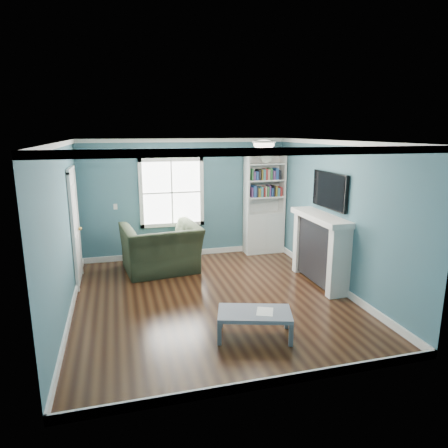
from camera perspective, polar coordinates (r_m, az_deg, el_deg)
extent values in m
plane|color=black|center=(6.84, -1.65, -10.60)|extent=(5.00, 5.00, 0.00)
plane|color=#3D6B7B|center=(8.83, -5.51, 3.61)|extent=(4.50, 0.00, 4.50)
plane|color=#3D6B7B|center=(4.14, 6.43, -7.50)|extent=(4.50, 0.00, 4.50)
plane|color=#3D6B7B|center=(6.31, -22.01, -1.14)|extent=(0.00, 5.00, 5.00)
plane|color=#3D6B7B|center=(7.27, 15.78, 1.11)|extent=(0.00, 5.00, 5.00)
plane|color=white|center=(6.26, -1.81, 11.73)|extent=(5.00, 5.00, 0.00)
cube|color=white|center=(9.10, -5.33, -4.13)|extent=(4.50, 0.03, 0.12)
cube|color=white|center=(4.73, 5.94, -21.66)|extent=(4.50, 0.03, 0.12)
cube|color=white|center=(6.71, -20.96, -11.46)|extent=(0.03, 5.00, 0.12)
cube|color=white|center=(7.61, 15.10, -8.06)|extent=(0.03, 5.00, 0.12)
cube|color=white|center=(8.70, -5.68, 11.80)|extent=(4.50, 0.04, 0.08)
cube|color=white|center=(3.90, 6.80, 10.22)|extent=(4.50, 0.04, 0.08)
cube|color=white|center=(6.15, -22.84, 10.34)|extent=(0.04, 5.00, 0.08)
cube|color=white|center=(7.12, 16.28, 11.07)|extent=(0.04, 5.00, 0.08)
cube|color=white|center=(8.76, -7.47, 4.47)|extent=(1.24, 0.01, 1.34)
cube|color=white|center=(8.68, -11.78, 4.23)|extent=(0.08, 0.06, 1.50)
cube|color=white|center=(8.86, -3.21, 4.66)|extent=(0.08, 0.06, 1.50)
cube|color=white|center=(8.88, -7.32, -0.08)|extent=(1.40, 0.06, 0.08)
cube|color=white|center=(8.67, -7.59, 9.10)|extent=(1.40, 0.06, 0.08)
cube|color=white|center=(8.75, -7.45, 4.46)|extent=(1.24, 0.03, 0.03)
cube|color=white|center=(8.75, -7.45, 4.46)|extent=(0.03, 0.03, 1.34)
cube|color=silver|center=(9.27, 5.67, -1.31)|extent=(0.90, 0.35, 0.90)
cube|color=silver|center=(8.91, 3.23, 5.68)|extent=(0.04, 0.35, 1.40)
cube|color=silver|center=(9.22, 8.34, 5.81)|extent=(0.04, 0.35, 1.40)
cube|color=silver|center=(9.21, 5.46, 5.88)|extent=(0.90, 0.02, 1.40)
cube|color=silver|center=(9.00, 5.93, 10.05)|extent=(0.90, 0.35, 0.04)
cube|color=silver|center=(9.17, 5.73, 1.54)|extent=(0.84, 0.33, 0.03)
cube|color=silver|center=(9.10, 5.79, 3.88)|extent=(0.84, 0.33, 0.03)
cube|color=silver|center=(9.05, 5.84, 6.26)|extent=(0.84, 0.33, 0.03)
cube|color=silver|center=(9.01, 5.89, 8.53)|extent=(0.84, 0.33, 0.03)
cube|color=#593366|center=(9.06, 5.85, 4.64)|extent=(0.70, 0.25, 0.22)
cube|color=#264C8C|center=(9.01, 5.91, 7.03)|extent=(0.70, 0.25, 0.22)
cylinder|color=beige|center=(8.95, 6.03, 9.43)|extent=(0.26, 0.06, 0.26)
cube|color=black|center=(7.53, 13.63, -3.85)|extent=(0.30, 1.20, 1.10)
cube|color=black|center=(7.58, 13.42, -5.31)|extent=(0.22, 0.65, 0.70)
cube|color=silver|center=(6.97, 16.12, -5.38)|extent=(0.36, 0.16, 1.20)
cube|color=silver|center=(8.09, 11.25, -2.55)|extent=(0.36, 0.16, 1.20)
cube|color=silver|center=(7.35, 13.63, 0.97)|extent=(0.44, 1.58, 0.10)
cube|color=black|center=(7.34, 14.86, 4.65)|extent=(0.06, 1.10, 0.65)
cube|color=silver|center=(7.73, -20.51, -0.63)|extent=(0.04, 0.80, 2.05)
cube|color=white|center=(7.29, -20.73, -1.44)|extent=(0.05, 0.08, 2.13)
cube|color=white|center=(8.16, -20.17, 0.10)|extent=(0.05, 0.08, 2.13)
cube|color=white|center=(7.56, -21.08, 7.24)|extent=(0.05, 0.98, 0.08)
sphere|color=#BF8C3F|center=(8.03, -19.86, -0.63)|extent=(0.07, 0.07, 0.07)
ellipsoid|color=white|center=(6.63, 5.73, 11.23)|extent=(0.34, 0.34, 0.15)
cylinder|color=white|center=(6.62, 5.74, 11.62)|extent=(0.38, 0.38, 0.03)
cube|color=white|center=(8.72, -15.25, 2.41)|extent=(0.08, 0.01, 0.12)
imported|color=#232C1B|center=(8.02, -9.01, -2.35)|extent=(1.56, 1.12, 1.27)
cube|color=#4E555E|center=(5.44, -0.65, -15.43)|extent=(0.07, 0.07, 0.31)
cube|color=#4E555E|center=(5.48, 9.56, -15.38)|extent=(0.07, 0.07, 0.31)
cube|color=#4E555E|center=(5.87, -0.44, -13.16)|extent=(0.07, 0.07, 0.31)
cube|color=#4E555E|center=(5.91, 8.93, -13.13)|extent=(0.07, 0.07, 0.31)
cube|color=slate|center=(5.57, 4.39, -12.63)|extent=(1.11, 0.81, 0.05)
cube|color=white|center=(5.57, 5.86, -12.34)|extent=(0.31, 0.34, 0.00)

